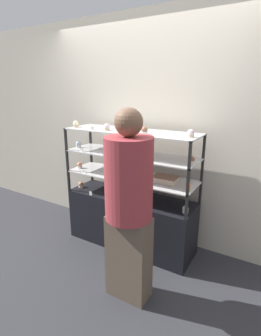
{
  "coord_description": "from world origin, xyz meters",
  "views": [
    {
      "loc": [
        1.41,
        -2.36,
        1.78
      ],
      "look_at": [
        0.0,
        0.0,
        0.95
      ],
      "focal_mm": 28.0,
      "sensor_mm": 36.0,
      "label": 1
    }
  ],
  "objects": [
    {
      "name": "back_wall",
      "position": [
        0.0,
        0.37,
        1.3
      ],
      "size": [
        8.0,
        0.05,
        2.6
      ],
      "color": "beige",
      "rests_on": "ground_plane"
    },
    {
      "name": "cupcake_4",
      "position": [
        -0.67,
        -0.07,
        0.9
      ],
      "size": [
        0.06,
        0.06,
        0.07
      ],
      "color": "white",
      "rests_on": "display_riser_lower"
    },
    {
      "name": "price_tag_0",
      "position": [
        -0.41,
        -0.21,
        0.64
      ],
      "size": [
        0.04,
        0.0,
        0.04
      ],
      "color": "white",
      "rests_on": "display_base"
    },
    {
      "name": "customer_figure",
      "position": [
        0.4,
        -0.7,
        0.88
      ],
      "size": [
        0.39,
        0.39,
        1.65
      ],
      "color": "brown",
      "rests_on": "ground_plane"
    },
    {
      "name": "cupcake_6",
      "position": [
        0.21,
        -0.08,
        0.9
      ],
      "size": [
        0.06,
        0.06,
        0.07
      ],
      "color": "beige",
      "rests_on": "display_riser_lower"
    },
    {
      "name": "cupcake_8",
      "position": [
        -0.7,
        -0.05,
        1.15
      ],
      "size": [
        0.06,
        0.06,
        0.07
      ],
      "color": "white",
      "rests_on": "display_riser_middle"
    },
    {
      "name": "cupcake_7",
      "position": [
        0.69,
        -0.09,
        0.9
      ],
      "size": [
        0.06,
        0.06,
        0.07
      ],
      "color": "#CCB28C",
      "rests_on": "display_riser_lower"
    },
    {
      "name": "price_tag_2",
      "position": [
        -0.51,
        -0.21,
        1.13
      ],
      "size": [
        0.04,
        0.0,
        0.04
      ],
      "color": "white",
      "rests_on": "display_riser_middle"
    },
    {
      "name": "cupcake_1",
      "position": [
        -0.24,
        -0.07,
        0.65
      ],
      "size": [
        0.06,
        0.06,
        0.07
      ],
      "color": "#CCB28C",
      "rests_on": "display_base"
    },
    {
      "name": "sheet_cake_frosted",
      "position": [
        0.41,
        0.02,
        0.89
      ],
      "size": [
        0.25,
        0.17,
        0.06
      ],
      "color": "beige",
      "rests_on": "display_riser_lower"
    },
    {
      "name": "display_riser_middle",
      "position": [
        0.0,
        0.0,
        1.1
      ],
      "size": [
        1.48,
        0.46,
        0.25
      ],
      "color": "black",
      "rests_on": "display_riser_lower"
    },
    {
      "name": "display_base",
      "position": [
        0.0,
        0.0,
        0.31
      ],
      "size": [
        1.48,
        0.46,
        0.61
      ],
      "color": "black",
      "rests_on": "ground_plane"
    },
    {
      "name": "cupcake_10",
      "position": [
        0.22,
        -0.06,
        1.15
      ],
      "size": [
        0.06,
        0.06,
        0.07
      ],
      "color": "beige",
      "rests_on": "display_riser_middle"
    },
    {
      "name": "cupcake_11",
      "position": [
        0.69,
        -0.05,
        1.15
      ],
      "size": [
        0.06,
        0.06,
        0.07
      ],
      "color": "beige",
      "rests_on": "display_riser_middle"
    },
    {
      "name": "cupcake_3",
      "position": [
        0.67,
        -0.07,
        0.65
      ],
      "size": [
        0.06,
        0.06,
        0.07
      ],
      "color": "white",
      "rests_on": "display_base"
    },
    {
      "name": "cupcake_12",
      "position": [
        -0.68,
        -0.09,
        1.39
      ],
      "size": [
        0.06,
        0.06,
        0.07
      ],
      "color": "#CCB28C",
      "rests_on": "display_riser_upper"
    },
    {
      "name": "cupcake_13",
      "position": [
        -0.23,
        -0.11,
        1.39
      ],
      "size": [
        0.06,
        0.06,
        0.07
      ],
      "color": "#CCB28C",
      "rests_on": "display_riser_upper"
    },
    {
      "name": "cupcake_14",
      "position": [
        0.22,
        -0.1,
        1.39
      ],
      "size": [
        0.06,
        0.06,
        0.07
      ],
      "color": "white",
      "rests_on": "display_riser_upper"
    },
    {
      "name": "cupcake_2",
      "position": [
        0.24,
        -0.08,
        0.65
      ],
      "size": [
        0.06,
        0.06,
        0.07
      ],
      "color": "white",
      "rests_on": "display_base"
    },
    {
      "name": "cupcake_0",
      "position": [
        -0.67,
        -0.07,
        0.65
      ],
      "size": [
        0.06,
        0.06,
        0.07
      ],
      "color": "white",
      "rests_on": "display_base"
    },
    {
      "name": "layer_cake_centerpiece",
      "position": [
        -0.02,
        -0.02,
        0.67
      ],
      "size": [
        0.16,
        0.16,
        0.1
      ],
      "color": "#DBBC84",
      "rests_on": "display_base"
    },
    {
      "name": "cupcake_15",
      "position": [
        0.67,
        -0.05,
        1.39
      ],
      "size": [
        0.06,
        0.06,
        0.07
      ],
      "color": "#CCB28C",
      "rests_on": "display_riser_upper"
    },
    {
      "name": "display_riser_upper",
      "position": [
        0.0,
        0.0,
        1.35
      ],
      "size": [
        1.48,
        0.46,
        0.25
      ],
      "color": "black",
      "rests_on": "display_riser_middle"
    },
    {
      "name": "cupcake_5",
      "position": [
        -0.21,
        -0.06,
        0.9
      ],
      "size": [
        0.06,
        0.06,
        0.07
      ],
      "color": "white",
      "rests_on": "display_riser_lower"
    },
    {
      "name": "ground_plane",
      "position": [
        0.0,
        0.0,
        0.0
      ],
      "size": [
        20.0,
        20.0,
        0.0
      ],
      "primitive_type": "plane",
      "color": "#2D2D33"
    },
    {
      "name": "display_riser_lower",
      "position": [
        0.0,
        0.0,
        0.85
      ],
      "size": [
        1.48,
        0.46,
        0.25
      ],
      "color": "black",
      "rests_on": "display_base"
    },
    {
      "name": "price_tag_3",
      "position": [
        -0.34,
        -0.21,
        1.38
      ],
      "size": [
        0.04,
        0.0,
        0.04
      ],
      "color": "white",
      "rests_on": "display_riser_upper"
    },
    {
      "name": "price_tag_1",
      "position": [
        -0.49,
        -0.21,
        0.88
      ],
      "size": [
        0.04,
        0.0,
        0.04
      ],
      "color": "white",
      "rests_on": "display_riser_lower"
    },
    {
      "name": "cupcake_9",
      "position": [
        -0.21,
        -0.05,
        1.15
      ],
      "size": [
        0.06,
        0.06,
        0.07
      ],
      "color": "white",
      "rests_on": "display_riser_middle"
    }
  ]
}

